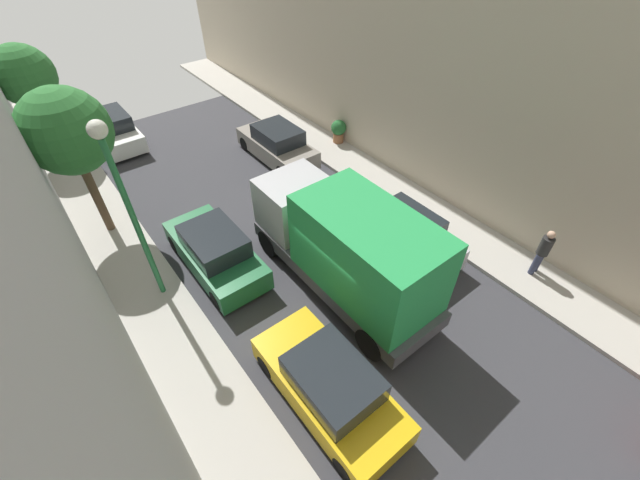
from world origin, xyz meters
TOP-DOWN VIEW (x-y plane):
  - ground at (0.00, 0.00)m, footprint 32.00×32.00m
  - sidewalk_left at (-5.00, 0.00)m, footprint 2.00×44.00m
  - sidewalk_right at (5.00, 0.00)m, footprint 2.00×44.00m
  - parked_car_left_2 at (-2.70, -2.27)m, footprint 1.78×4.20m
  - parked_car_left_3 at (-2.70, 3.59)m, footprint 1.78×4.20m
  - parked_car_left_4 at (-2.70, 14.09)m, footprint 1.78×4.20m
  - parked_car_right_1 at (2.70, 0.47)m, footprint 1.78×4.20m
  - parked_car_right_2 at (2.70, 8.10)m, footprint 1.78×4.20m
  - delivery_truck at (0.00, 0.29)m, footprint 2.26×6.60m
  - pedestrian at (5.19, -3.06)m, footprint 0.40×0.36m
  - street_tree_0 at (-5.05, 14.62)m, footprint 2.42×2.42m
  - street_tree_2 at (-4.94, 7.63)m, footprint 2.65×2.65m
  - potted_plant_1 at (5.69, 7.37)m, footprint 0.71×0.71m
  - lamp_post at (-4.60, 3.59)m, footprint 0.44×0.44m

SIDE VIEW (x-z plane):
  - ground at x=0.00m, z-range 0.00..0.00m
  - sidewalk_left at x=-5.00m, z-range 0.00..0.15m
  - sidewalk_right at x=5.00m, z-range 0.00..0.15m
  - parked_car_left_2 at x=-2.70m, z-range -0.06..1.50m
  - parked_car_left_3 at x=-2.70m, z-range -0.06..1.50m
  - parked_car_left_4 at x=-2.70m, z-range -0.06..1.50m
  - parked_car_right_1 at x=2.70m, z-range -0.06..1.50m
  - parked_car_right_2 at x=2.70m, z-range -0.06..1.50m
  - potted_plant_1 at x=5.69m, z-range 0.22..1.30m
  - pedestrian at x=5.19m, z-range 0.21..1.93m
  - delivery_truck at x=0.00m, z-range 0.10..3.48m
  - street_tree_0 at x=-5.05m, z-range 1.27..5.99m
  - lamp_post at x=-4.60m, z-range 1.03..6.69m
  - street_tree_2 at x=-4.94m, z-range 1.38..6.56m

